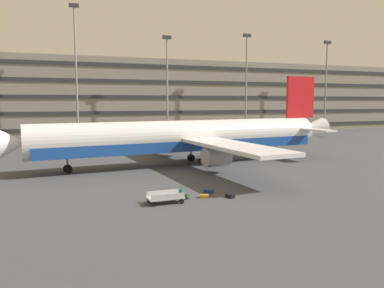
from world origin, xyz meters
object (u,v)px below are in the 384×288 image
(suitcase_upright, at_px, (204,196))
(backpack_navy, at_px, (181,199))
(airliner, at_px, (189,137))
(suitcase_red, at_px, (209,191))
(suitcase_scuffed, at_px, (180,193))
(backpack_orange, at_px, (187,197))
(suitcase_small, at_px, (230,196))
(baggage_cart, at_px, (165,197))

(suitcase_upright, height_order, backpack_navy, backpack_navy)
(airliner, height_order, suitcase_red, airliner)
(airliner, height_order, suitcase_scuffed, airliner)
(suitcase_scuffed, bearing_deg, backpack_orange, -52.12)
(suitcase_small, distance_m, baggage_cart, 5.11)
(suitcase_red, relative_size, backpack_navy, 1.66)
(suitcase_small, xyz_separation_m, backpack_navy, (-3.87, 0.17, 0.08))
(suitcase_scuffed, height_order, baggage_cart, suitcase_scuffed)
(suitcase_upright, xyz_separation_m, suitcase_scuffed, (-1.79, 0.52, 0.28))
(suitcase_scuffed, bearing_deg, baggage_cart, -144.62)
(suitcase_upright, distance_m, backpack_orange, 1.38)
(suitcase_upright, xyz_separation_m, baggage_cart, (-3.25, -0.51, 0.31))
(suitcase_small, bearing_deg, baggage_cart, 178.11)
(suitcase_red, distance_m, suitcase_small, 2.16)
(backpack_navy, bearing_deg, suitcase_small, -2.54)
(airliner, bearing_deg, suitcase_small, -97.89)
(airliner, bearing_deg, suitcase_upright, -104.98)
(airliner, relative_size, baggage_cart, 12.36)
(suitcase_red, height_order, suitcase_upright, suitcase_red)
(suitcase_small, height_order, baggage_cart, baggage_cart)
(airliner, relative_size, backpack_orange, 86.97)
(backpack_orange, height_order, baggage_cart, baggage_cart)
(backpack_orange, bearing_deg, suitcase_upright, -0.01)
(backpack_navy, bearing_deg, suitcase_upright, 14.23)
(backpack_orange, bearing_deg, suitcase_small, -11.94)
(suitcase_upright, distance_m, backpack_navy, 2.08)
(airliner, height_order, backpack_orange, airliner)
(suitcase_small, bearing_deg, suitcase_scuffed, 161.66)
(suitcase_red, xyz_separation_m, suitcase_small, (0.97, -1.94, -0.01))
(suitcase_scuffed, bearing_deg, airliner, 68.21)
(suitcase_small, relative_size, backpack_orange, 1.63)
(suitcase_red, height_order, suitcase_scuffed, suitcase_scuffed)
(suitcase_red, height_order, baggage_cart, baggage_cart)
(backpack_navy, xyz_separation_m, baggage_cart, (-1.23, -0.00, 0.22))
(airliner, bearing_deg, baggage_cart, -115.03)
(backpack_orange, xyz_separation_m, baggage_cart, (-1.87, -0.51, 0.22))
(backpack_orange, bearing_deg, suitcase_scuffed, 127.88)
(suitcase_red, xyz_separation_m, suitcase_scuffed, (-2.67, -0.73, 0.26))
(suitcase_red, distance_m, suitcase_upright, 1.53)
(airliner, height_order, suitcase_upright, airliner)
(backpack_orange, relative_size, baggage_cart, 0.14)
(airliner, relative_size, backpack_navy, 85.36)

